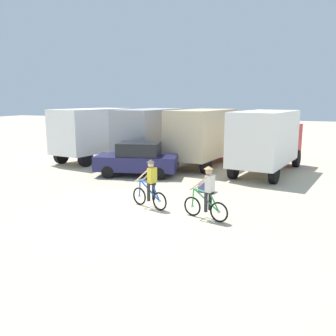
% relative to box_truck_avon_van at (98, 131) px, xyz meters
% --- Properties ---
extents(ground_plane, '(120.00, 120.00, 0.00)m').
position_rel_box_truck_avon_van_xyz_m(ground_plane, '(6.91, -9.69, -1.87)').
color(ground_plane, beige).
extents(box_truck_avon_van, '(3.46, 7.05, 3.35)m').
position_rel_box_truck_avon_van_xyz_m(box_truck_avon_van, '(0.00, 0.00, 0.00)').
color(box_truck_avon_van, white).
rests_on(box_truck_avon_van, ground).
extents(box_truck_grey_hauler, '(3.05, 6.96, 3.35)m').
position_rel_box_truck_avon_van_xyz_m(box_truck_grey_hauler, '(3.72, 0.73, 0.00)').
color(box_truck_grey_hauler, '#9E9EA3').
rests_on(box_truck_grey_hauler, ground).
extents(box_truck_tan_camper, '(3.26, 7.01, 3.35)m').
position_rel_box_truck_avon_van_xyz_m(box_truck_tan_camper, '(7.10, 0.63, 0.00)').
color(box_truck_tan_camper, '#CCB78E').
rests_on(box_truck_tan_camper, ground).
extents(box_truck_white_box, '(3.42, 7.04, 3.35)m').
position_rel_box_truck_avon_van_xyz_m(box_truck_white_box, '(10.82, -0.47, 0.00)').
color(box_truck_white_box, white).
rests_on(box_truck_white_box, ground).
extents(sedan_parked, '(4.49, 2.66, 1.76)m').
position_rel_box_truck_avon_van_xyz_m(sedan_parked, '(4.63, -3.68, -0.99)').
color(sedan_parked, '#1E1E4C').
rests_on(sedan_parked, ground).
extents(cyclist_orange_shirt, '(1.64, 0.75, 1.82)m').
position_rel_box_truck_avon_van_xyz_m(cyclist_orange_shirt, '(7.55, -8.61, -1.03)').
color(cyclist_orange_shirt, black).
rests_on(cyclist_orange_shirt, ground).
extents(cyclist_cowboy_hat, '(1.67, 0.68, 1.82)m').
position_rel_box_truck_avon_van_xyz_m(cyclist_cowboy_hat, '(9.83, -9.11, -1.03)').
color(cyclist_cowboy_hat, black).
rests_on(cyclist_cowboy_hat, ground).
extents(supply_crate, '(0.65, 0.57, 0.43)m').
position_rel_box_truck_avon_van_xyz_m(supply_crate, '(8.86, -5.55, -1.66)').
color(supply_crate, '#4C5199').
rests_on(supply_crate, ground).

